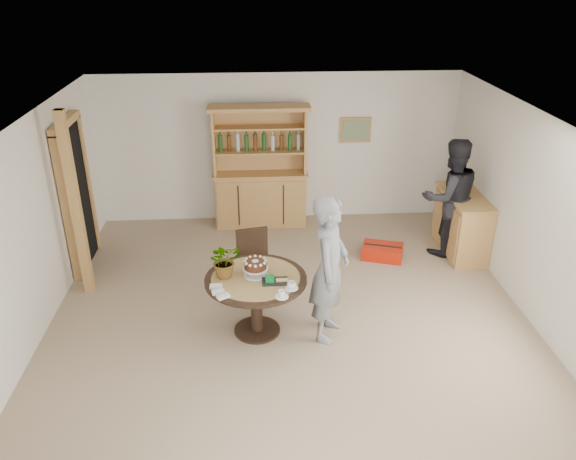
{
  "coord_description": "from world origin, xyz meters",
  "views": [
    {
      "loc": [
        -0.41,
        -5.57,
        4.08
      ],
      "look_at": [
        0.0,
        0.74,
        1.05
      ],
      "focal_mm": 35.0,
      "sensor_mm": 36.0,
      "label": 1
    }
  ],
  "objects_px": {
    "dining_chair": "(254,260)",
    "adult_person": "(450,198)",
    "hutch": "(261,186)",
    "teen_boy": "(330,269)",
    "dining_table": "(256,289)",
    "red_suitcase": "(382,252)",
    "sideboard": "(462,223)"
  },
  "relations": [
    {
      "from": "red_suitcase",
      "to": "dining_chair",
      "type": "bearing_deg",
      "value": -135.96
    },
    {
      "from": "hutch",
      "to": "red_suitcase",
      "type": "bearing_deg",
      "value": -37.23
    },
    {
      "from": "sideboard",
      "to": "dining_chair",
      "type": "relative_size",
      "value": 1.33
    },
    {
      "from": "adult_person",
      "to": "red_suitcase",
      "type": "relative_size",
      "value": 2.61
    },
    {
      "from": "dining_chair",
      "to": "hutch",
      "type": "bearing_deg",
      "value": 75.04
    },
    {
      "from": "sideboard",
      "to": "teen_boy",
      "type": "relative_size",
      "value": 0.7
    },
    {
      "from": "hutch",
      "to": "dining_chair",
      "type": "bearing_deg",
      "value": -93.32
    },
    {
      "from": "hutch",
      "to": "adult_person",
      "type": "distance_m",
      "value": 3.07
    },
    {
      "from": "dining_table",
      "to": "adult_person",
      "type": "distance_m",
      "value": 3.49
    },
    {
      "from": "dining_chair",
      "to": "teen_boy",
      "type": "xyz_separation_m",
      "value": [
        0.87,
        -0.93,
        0.36
      ]
    },
    {
      "from": "hutch",
      "to": "dining_table",
      "type": "height_order",
      "value": "hutch"
    },
    {
      "from": "dining_chair",
      "to": "teen_boy",
      "type": "bearing_deg",
      "value": -58.61
    },
    {
      "from": "adult_person",
      "to": "dining_chair",
      "type": "bearing_deg",
      "value": 11.32
    },
    {
      "from": "hutch",
      "to": "teen_boy",
      "type": "distance_m",
      "value": 3.33
    },
    {
      "from": "dining_table",
      "to": "dining_chair",
      "type": "relative_size",
      "value": 1.27
    },
    {
      "from": "sideboard",
      "to": "teen_boy",
      "type": "bearing_deg",
      "value": -139.05
    },
    {
      "from": "hutch",
      "to": "dining_table",
      "type": "relative_size",
      "value": 1.7
    },
    {
      "from": "hutch",
      "to": "dining_table",
      "type": "xyz_separation_m",
      "value": [
        -0.12,
        -3.14,
        -0.08
      ]
    },
    {
      "from": "adult_person",
      "to": "teen_boy",
      "type": "bearing_deg",
      "value": 35.3
    },
    {
      "from": "dining_table",
      "to": "teen_boy",
      "type": "xyz_separation_m",
      "value": [
        0.85,
        -0.1,
        0.29
      ]
    },
    {
      "from": "dining_chair",
      "to": "adult_person",
      "type": "height_order",
      "value": "adult_person"
    },
    {
      "from": "red_suitcase",
      "to": "sideboard",
      "type": "bearing_deg",
      "value": 24.6
    },
    {
      "from": "dining_table",
      "to": "dining_chair",
      "type": "height_order",
      "value": "dining_chair"
    },
    {
      "from": "sideboard",
      "to": "adult_person",
      "type": "relative_size",
      "value": 0.69
    },
    {
      "from": "sideboard",
      "to": "dining_table",
      "type": "xyz_separation_m",
      "value": [
        -3.16,
        -1.9,
        0.13
      ]
    },
    {
      "from": "adult_person",
      "to": "hutch",
      "type": "bearing_deg",
      "value": -32.71
    },
    {
      "from": "teen_boy",
      "to": "dining_chair",
      "type": "bearing_deg",
      "value": 62.8
    },
    {
      "from": "dining_table",
      "to": "red_suitcase",
      "type": "height_order",
      "value": "dining_table"
    },
    {
      "from": "hutch",
      "to": "dining_table",
      "type": "bearing_deg",
      "value": -92.16
    },
    {
      "from": "dining_table",
      "to": "red_suitcase",
      "type": "distance_m",
      "value": 2.67
    },
    {
      "from": "dining_table",
      "to": "dining_chair",
      "type": "xyz_separation_m",
      "value": [
        -0.02,
        0.83,
        -0.07
      ]
    },
    {
      "from": "hutch",
      "to": "adult_person",
      "type": "height_order",
      "value": "hutch"
    }
  ]
}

